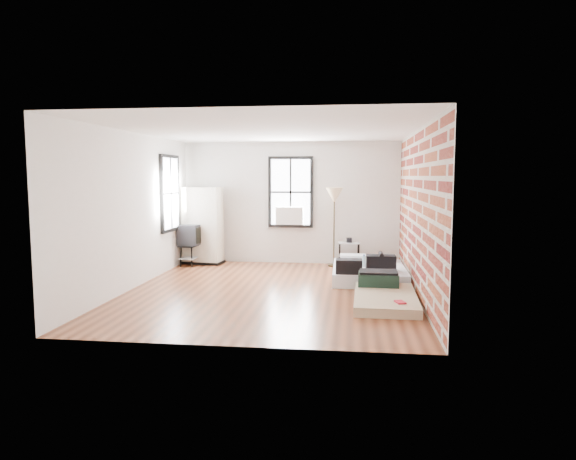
# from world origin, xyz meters

# --- Properties ---
(ground) EXTENTS (6.00, 6.00, 0.00)m
(ground) POSITION_xyz_m (0.00, 0.00, 0.00)
(ground) COLOR #572A17
(ground) RESTS_ON ground
(room_shell) EXTENTS (5.02, 6.02, 2.80)m
(room_shell) POSITION_xyz_m (0.23, 0.36, 1.74)
(room_shell) COLOR silver
(room_shell) RESTS_ON ground
(mattress_main) EXTENTS (1.42, 1.91, 0.61)m
(mattress_main) POSITION_xyz_m (1.75, 1.24, 0.17)
(mattress_main) COLOR white
(mattress_main) RESTS_ON ground
(mattress_bare) EXTENTS (1.02, 1.87, 0.40)m
(mattress_bare) POSITION_xyz_m (1.93, -0.50, 0.12)
(mattress_bare) COLOR tan
(mattress_bare) RESTS_ON ground
(wardrobe) EXTENTS (0.94, 0.61, 1.77)m
(wardrobe) POSITION_xyz_m (-2.00, 2.65, 0.88)
(wardrobe) COLOR black
(wardrobe) RESTS_ON ground
(side_table) EXTENTS (0.50, 0.41, 0.63)m
(side_table) POSITION_xyz_m (1.36, 2.72, 0.42)
(side_table) COLOR black
(side_table) RESTS_ON ground
(floor_lamp) EXTENTS (0.38, 0.38, 1.76)m
(floor_lamp) POSITION_xyz_m (1.02, 2.65, 1.52)
(floor_lamp) COLOR #332811
(floor_lamp) RESTS_ON ground
(tv_stand) EXTENTS (0.51, 0.69, 0.93)m
(tv_stand) POSITION_xyz_m (-2.21, 2.40, 0.66)
(tv_stand) COLOR black
(tv_stand) RESTS_ON ground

